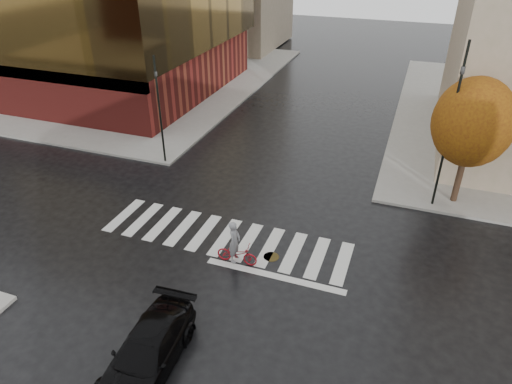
# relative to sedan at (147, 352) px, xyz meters

# --- Properties ---
(ground) EXTENTS (120.00, 120.00, 0.00)m
(ground) POSITION_rel_sedan_xyz_m (-0.50, 6.97, -0.68)
(ground) COLOR black
(ground) RESTS_ON ground
(sidewalk_nw) EXTENTS (30.00, 30.00, 0.15)m
(sidewalk_nw) POSITION_rel_sedan_xyz_m (-21.50, 27.97, -0.60)
(sidewalk_nw) COLOR gray
(sidewalk_nw) RESTS_ON ground
(crosswalk) EXTENTS (12.00, 3.00, 0.01)m
(crosswalk) POSITION_rel_sedan_xyz_m (-0.50, 7.47, -0.67)
(crosswalk) COLOR silver
(crosswalk) RESTS_ON ground
(tree_ne_a) EXTENTS (3.80, 3.80, 6.50)m
(tree_ne_a) POSITION_rel_sedan_xyz_m (9.50, 14.37, 3.78)
(tree_ne_a) COLOR #2E2014
(tree_ne_a) RESTS_ON sidewalk_ne
(sedan) EXTENTS (2.17, 4.78, 1.36)m
(sedan) POSITION_rel_sedan_xyz_m (0.00, 0.00, 0.00)
(sedan) COLOR black
(sedan) RESTS_ON ground
(cyclist) EXTENTS (1.81, 0.71, 2.04)m
(cyclist) POSITION_rel_sedan_xyz_m (0.68, 5.97, 0.01)
(cyclist) COLOR #9F0E18
(cyclist) RESTS_ON ground
(traffic_light_nw) EXTENTS (0.16, 0.13, 6.35)m
(traffic_light_nw) POSITION_rel_sedan_xyz_m (-6.95, 13.27, 2.99)
(traffic_light_nw) COLOR black
(traffic_light_nw) RESTS_ON sidewalk_nw
(traffic_light_ne) EXTENTS (0.24, 0.26, 8.21)m
(traffic_light_ne) POSITION_rel_sedan_xyz_m (8.47, 13.63, 4.26)
(traffic_light_ne) COLOR black
(traffic_light_ne) RESTS_ON sidewalk_ne
(fire_hydrant) EXTENTS (0.27, 0.27, 0.77)m
(fire_hydrant) POSITION_rel_sedan_xyz_m (-10.50, 16.97, -0.11)
(fire_hydrant) COLOR #B8990A
(fire_hydrant) RESTS_ON sidewalk_nw
(manhole) EXTENTS (0.86, 0.86, 0.01)m
(manhole) POSITION_rel_sedan_xyz_m (1.98, 6.82, -0.67)
(manhole) COLOR #463A19
(manhole) RESTS_ON ground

